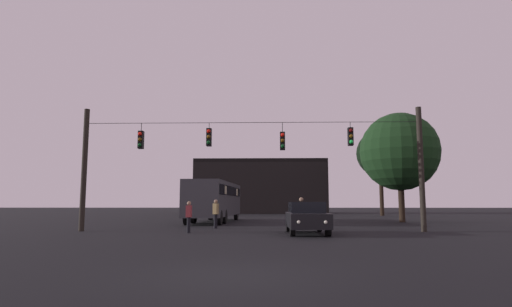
{
  "coord_description": "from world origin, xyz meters",
  "views": [
    {
      "loc": [
        0.87,
        -8.68,
        1.5
      ],
      "look_at": [
        0.31,
        11.59,
        3.92
      ],
      "focal_mm": 28.8,
      "sensor_mm": 36.0,
      "label": 1
    }
  ],
  "objects_px": {
    "car_near_right": "(307,217)",
    "pedestrian_crossing_center": "(189,215)",
    "pedestrian_crossing_left": "(301,211)",
    "tree_behind_building": "(399,152)",
    "tree_left_silhouette": "(380,154)",
    "city_bus": "(215,198)",
    "pedestrian_crossing_right": "(216,212)"
  },
  "relations": [
    {
      "from": "car_near_right",
      "to": "pedestrian_crossing_center",
      "type": "xyz_separation_m",
      "value": [
        -5.79,
        0.46,
        0.07
      ]
    },
    {
      "from": "pedestrian_crossing_left",
      "to": "tree_behind_building",
      "type": "height_order",
      "value": "tree_behind_building"
    },
    {
      "from": "pedestrian_crossing_center",
      "to": "tree_left_silhouette",
      "type": "height_order",
      "value": "tree_left_silhouette"
    },
    {
      "from": "car_near_right",
      "to": "pedestrian_crossing_center",
      "type": "distance_m",
      "value": 5.81
    },
    {
      "from": "city_bus",
      "to": "pedestrian_crossing_center",
      "type": "bearing_deg",
      "value": -89.35
    },
    {
      "from": "car_near_right",
      "to": "pedestrian_crossing_left",
      "type": "height_order",
      "value": "pedestrian_crossing_left"
    },
    {
      "from": "pedestrian_crossing_left",
      "to": "tree_left_silhouette",
      "type": "relative_size",
      "value": 0.18
    },
    {
      "from": "pedestrian_crossing_left",
      "to": "pedestrian_crossing_right",
      "type": "bearing_deg",
      "value": 174.32
    },
    {
      "from": "city_bus",
      "to": "pedestrian_crossing_right",
      "type": "height_order",
      "value": "city_bus"
    },
    {
      "from": "city_bus",
      "to": "pedestrian_crossing_right",
      "type": "bearing_deg",
      "value": -82.33
    },
    {
      "from": "city_bus",
      "to": "pedestrian_crossing_center",
      "type": "relative_size",
      "value": 7.15
    },
    {
      "from": "tree_left_silhouette",
      "to": "city_bus",
      "type": "bearing_deg",
      "value": -137.47
    },
    {
      "from": "pedestrian_crossing_left",
      "to": "pedestrian_crossing_center",
      "type": "distance_m",
      "value": 6.57
    },
    {
      "from": "pedestrian_crossing_left",
      "to": "tree_left_silhouette",
      "type": "distance_m",
      "value": 26.81
    },
    {
      "from": "tree_left_silhouette",
      "to": "pedestrian_crossing_right",
      "type": "bearing_deg",
      "value": -124.58
    },
    {
      "from": "city_bus",
      "to": "tree_behind_building",
      "type": "height_order",
      "value": "tree_behind_building"
    },
    {
      "from": "pedestrian_crossing_right",
      "to": "tree_left_silhouette",
      "type": "distance_m",
      "value": 28.81
    },
    {
      "from": "car_near_right",
      "to": "tree_behind_building",
      "type": "distance_m",
      "value": 15.11
    },
    {
      "from": "pedestrian_crossing_right",
      "to": "tree_left_silhouette",
      "type": "xyz_separation_m",
      "value": [
        15.97,
        23.17,
        6.13
      ]
    },
    {
      "from": "tree_left_silhouette",
      "to": "tree_behind_building",
      "type": "xyz_separation_m",
      "value": [
        -2.75,
        -15.43,
        -1.68
      ]
    },
    {
      "from": "tree_left_silhouette",
      "to": "tree_behind_building",
      "type": "height_order",
      "value": "tree_left_silhouette"
    },
    {
      "from": "city_bus",
      "to": "pedestrian_crossing_left",
      "type": "distance_m",
      "value": 10.07
    },
    {
      "from": "pedestrian_crossing_center",
      "to": "tree_left_silhouette",
      "type": "bearing_deg",
      "value": 57.71
    },
    {
      "from": "car_near_right",
      "to": "tree_behind_building",
      "type": "height_order",
      "value": "tree_behind_building"
    },
    {
      "from": "pedestrian_crossing_center",
      "to": "tree_behind_building",
      "type": "distance_m",
      "value": 18.62
    },
    {
      "from": "pedestrian_crossing_center",
      "to": "pedestrian_crossing_right",
      "type": "relative_size",
      "value": 0.94
    },
    {
      "from": "city_bus",
      "to": "pedestrian_crossing_center",
      "type": "height_order",
      "value": "city_bus"
    },
    {
      "from": "city_bus",
      "to": "tree_left_silhouette",
      "type": "relative_size",
      "value": 1.14
    },
    {
      "from": "car_near_right",
      "to": "tree_left_silhouette",
      "type": "relative_size",
      "value": 0.45
    },
    {
      "from": "pedestrian_crossing_left",
      "to": "tree_left_silhouette",
      "type": "height_order",
      "value": "tree_left_silhouette"
    },
    {
      "from": "pedestrian_crossing_right",
      "to": "pedestrian_crossing_left",
      "type": "bearing_deg",
      "value": -5.68
    },
    {
      "from": "pedestrian_crossing_left",
      "to": "pedestrian_crossing_center",
      "type": "relative_size",
      "value": 1.14
    }
  ]
}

